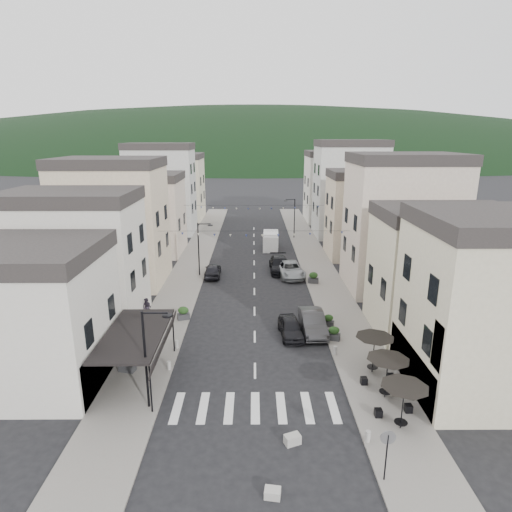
% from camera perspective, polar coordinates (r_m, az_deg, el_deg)
% --- Properties ---
extents(ground, '(700.00, 700.00, 0.00)m').
position_cam_1_polar(ground, '(24.51, -0.08, -22.25)').
color(ground, black).
rests_on(ground, ground).
extents(sidewalk_left, '(4.00, 76.00, 0.12)m').
position_cam_1_polar(sidewalk_left, '(53.97, -8.24, -0.56)').
color(sidewalk_left, slate).
rests_on(sidewalk_left, ground).
extents(sidewalk_right, '(4.00, 76.00, 0.12)m').
position_cam_1_polar(sidewalk_right, '(54.00, 7.73, -0.53)').
color(sidewalk_right, slate).
rests_on(sidewalk_right, ground).
extents(hill_backdrop, '(640.00, 360.00, 70.00)m').
position_cam_1_polar(hill_backdrop, '(319.66, -0.36, 13.09)').
color(hill_backdrop, black).
rests_on(hill_backdrop, ground).
extents(boutique_building, '(12.00, 8.00, 8.00)m').
position_cam_1_polar(boutique_building, '(30.84, -30.61, -7.64)').
color(boutique_building, beige).
rests_on(boutique_building, ground).
extents(bistro_building, '(10.00, 8.00, 10.00)m').
position_cam_1_polar(bistro_building, '(29.29, 29.76, -6.58)').
color(bistro_building, '#BEB697').
rests_on(bistro_building, ground).
extents(boutique_awning, '(3.77, 7.50, 3.28)m').
position_cam_1_polar(boutique_awning, '(28.02, -15.37, -10.14)').
color(boutique_awning, black).
rests_on(boutique_awning, ground).
extents(buildings_row_left, '(10.20, 54.16, 14.00)m').
position_cam_1_polar(buildings_row_left, '(59.52, -14.47, 6.62)').
color(buildings_row_left, beige).
rests_on(buildings_row_left, ground).
extents(buildings_row_right, '(10.20, 54.16, 14.50)m').
position_cam_1_polar(buildings_row_right, '(58.43, 14.20, 6.67)').
color(buildings_row_right, '#BEB697').
rests_on(buildings_row_right, ground).
extents(cafe_terrace, '(2.50, 8.10, 2.53)m').
position_cam_1_polar(cafe_terrace, '(26.68, 17.16, -13.52)').
color(cafe_terrace, black).
rests_on(cafe_terrace, ground).
extents(streetlamp_left_near, '(1.70, 0.56, 6.00)m').
position_cam_1_polar(streetlamp_left_near, '(24.83, -13.98, -12.06)').
color(streetlamp_left_near, black).
rests_on(streetlamp_left_near, ground).
extents(streetlamp_left_far, '(1.70, 0.56, 6.00)m').
position_cam_1_polar(streetlamp_left_far, '(47.06, -7.35, 1.64)').
color(streetlamp_left_far, black).
rests_on(streetlamp_left_far, ground).
extents(streetlamp_right_far, '(1.70, 0.56, 6.00)m').
position_cam_1_polar(streetlamp_right_far, '(64.59, 4.91, 5.57)').
color(streetlamp_right_far, black).
rests_on(streetlamp_right_far, ground).
extents(traffic_sign, '(0.70, 0.07, 2.70)m').
position_cam_1_polar(traffic_sign, '(21.40, 17.10, -23.02)').
color(traffic_sign, black).
rests_on(traffic_sign, ground).
extents(bollards, '(11.66, 10.26, 0.60)m').
position_cam_1_polar(bollards, '(28.82, -0.13, -14.84)').
color(bollards, gray).
rests_on(bollards, ground).
extents(bunting_near, '(19.00, 0.28, 0.62)m').
position_cam_1_polar(bunting_near, '(42.37, -0.23, 2.91)').
color(bunting_near, black).
rests_on(bunting_near, ground).
extents(bunting_far, '(19.00, 0.28, 0.62)m').
position_cam_1_polar(bunting_far, '(58.07, -0.27, 6.43)').
color(bunting_far, black).
rests_on(bunting_far, ground).
extents(parked_car_a, '(2.02, 4.29, 1.42)m').
position_cam_1_polar(parked_car_a, '(33.80, 4.64, -9.47)').
color(parked_car_a, black).
rests_on(parked_car_a, ground).
extents(parked_car_b, '(1.91, 5.09, 1.66)m').
position_cam_1_polar(parked_car_b, '(34.58, 7.55, -8.74)').
color(parked_car_b, '#343437').
rests_on(parked_car_b, ground).
extents(parked_car_c, '(3.32, 5.97, 1.58)m').
position_cam_1_polar(parked_car_c, '(47.56, 4.58, -1.77)').
color(parked_car_c, '#909498').
rests_on(parked_car_c, ground).
extents(parked_car_d, '(2.35, 5.54, 1.59)m').
position_cam_1_polar(parked_car_d, '(49.15, 3.16, -1.15)').
color(parked_car_d, black).
rests_on(parked_car_d, ground).
extents(parked_car_e, '(1.79, 4.30, 1.46)m').
position_cam_1_polar(parked_car_e, '(47.53, -5.80, -1.90)').
color(parked_car_e, black).
rests_on(parked_car_e, ground).
extents(delivery_van, '(2.28, 5.24, 2.47)m').
position_cam_1_polar(delivery_van, '(58.93, 1.98, 2.15)').
color(delivery_van, white).
rests_on(delivery_van, ground).
extents(pedestrian_a, '(0.76, 0.59, 1.85)m').
position_cam_1_polar(pedestrian_a, '(33.01, -15.77, -10.05)').
color(pedestrian_a, black).
rests_on(pedestrian_a, sidewalk_left).
extents(pedestrian_b, '(0.94, 0.82, 1.64)m').
position_cam_1_polar(pedestrian_b, '(37.92, -14.33, -6.66)').
color(pedestrian_b, '#241E29').
rests_on(pedestrian_b, sidewalk_left).
extents(concrete_block_a, '(0.93, 0.77, 0.50)m').
position_cam_1_polar(concrete_block_a, '(23.65, 4.88, -23.18)').
color(concrete_block_a, '#9C9A94').
rests_on(concrete_block_a, ground).
extents(concrete_block_c, '(0.77, 0.60, 0.40)m').
position_cam_1_polar(concrete_block_c, '(21.15, 2.22, -29.04)').
color(concrete_block_c, '#A7A59F').
rests_on(concrete_block_c, ground).
extents(planter_la, '(1.15, 0.80, 1.17)m').
position_cam_1_polar(planter_la, '(30.14, -16.84, -13.52)').
color(planter_la, '#29292B').
rests_on(planter_la, sidewalk_left).
extents(planter_lb, '(1.14, 0.86, 1.14)m').
position_cam_1_polar(planter_lb, '(36.81, -9.65, -7.52)').
color(planter_lb, '#2E2E30').
rests_on(planter_lb, sidewalk_left).
extents(planter_ra, '(1.08, 0.80, 1.08)m').
position_cam_1_polar(planter_ra, '(33.44, 10.33, -10.11)').
color(planter_ra, '#2E2F31').
rests_on(planter_ra, sidewalk_right).
extents(planter_rb, '(1.00, 0.80, 0.99)m').
position_cam_1_polar(planter_rb, '(35.62, 9.62, -8.47)').
color(planter_rb, '#313134').
rests_on(planter_rb, sidewalk_right).
extents(planter_rc, '(1.17, 0.83, 1.19)m').
position_cam_1_polar(planter_rc, '(45.34, 7.65, -2.88)').
color(planter_rc, '#2D2D2F').
rests_on(planter_rc, sidewalk_right).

